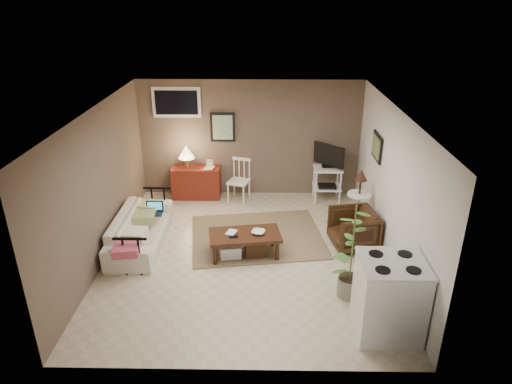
{
  "coord_description": "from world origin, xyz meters",
  "views": [
    {
      "loc": [
        0.28,
        -6.44,
        3.97
      ],
      "look_at": [
        0.16,
        0.35,
        0.97
      ],
      "focal_mm": 32.0,
      "sensor_mm": 36.0,
      "label": 1
    }
  ],
  "objects_px": {
    "side_table": "(360,193)",
    "stove": "(389,297)",
    "armchair": "(353,227)",
    "coffee_table": "(244,243)",
    "spindle_chair": "(239,182)",
    "tv_stand": "(328,171)",
    "red_console": "(196,179)",
    "potted_plant": "(352,249)",
    "sofa": "(140,224)"
  },
  "relations": [
    {
      "from": "red_console",
      "to": "armchair",
      "type": "bearing_deg",
      "value": -34.11
    },
    {
      "from": "spindle_chair",
      "to": "stove",
      "type": "height_order",
      "value": "stove"
    },
    {
      "from": "red_console",
      "to": "sofa",
      "type": "bearing_deg",
      "value": -108.98
    },
    {
      "from": "coffee_table",
      "to": "side_table",
      "type": "distance_m",
      "value": 2.28
    },
    {
      "from": "armchair",
      "to": "sofa",
      "type": "bearing_deg",
      "value": -100.46
    },
    {
      "from": "armchair",
      "to": "stove",
      "type": "relative_size",
      "value": 0.69
    },
    {
      "from": "stove",
      "to": "red_console",
      "type": "bearing_deg",
      "value": 125.98
    },
    {
      "from": "tv_stand",
      "to": "stove",
      "type": "distance_m",
      "value": 3.98
    },
    {
      "from": "spindle_chair",
      "to": "stove",
      "type": "bearing_deg",
      "value": -62.47
    },
    {
      "from": "tv_stand",
      "to": "coffee_table",
      "type": "bearing_deg",
      "value": -125.99
    },
    {
      "from": "potted_plant",
      "to": "spindle_chair",
      "type": "bearing_deg",
      "value": 118.1
    },
    {
      "from": "stove",
      "to": "sofa",
      "type": "bearing_deg",
      "value": 149.63
    },
    {
      "from": "potted_plant",
      "to": "stove",
      "type": "height_order",
      "value": "potted_plant"
    },
    {
      "from": "armchair",
      "to": "potted_plant",
      "type": "xyz_separation_m",
      "value": [
        -0.29,
        -1.37,
        0.41
      ]
    },
    {
      "from": "side_table",
      "to": "sofa",
      "type": "bearing_deg",
      "value": -170.55
    },
    {
      "from": "spindle_chair",
      "to": "potted_plant",
      "type": "bearing_deg",
      "value": -61.9
    },
    {
      "from": "coffee_table",
      "to": "spindle_chair",
      "type": "xyz_separation_m",
      "value": [
        -0.2,
        2.18,
        0.17
      ]
    },
    {
      "from": "tv_stand",
      "to": "armchair",
      "type": "bearing_deg",
      "value": -83.57
    },
    {
      "from": "sofa",
      "to": "side_table",
      "type": "distance_m",
      "value": 3.85
    },
    {
      "from": "armchair",
      "to": "spindle_chair",
      "type": "bearing_deg",
      "value": -142.57
    },
    {
      "from": "coffee_table",
      "to": "sofa",
      "type": "height_order",
      "value": "sofa"
    },
    {
      "from": "spindle_chair",
      "to": "side_table",
      "type": "distance_m",
      "value": 2.52
    },
    {
      "from": "red_console",
      "to": "spindle_chair",
      "type": "relative_size",
      "value": 1.31
    },
    {
      "from": "armchair",
      "to": "coffee_table",
      "type": "bearing_deg",
      "value": -89.47
    },
    {
      "from": "red_console",
      "to": "side_table",
      "type": "relative_size",
      "value": 1.01
    },
    {
      "from": "tv_stand",
      "to": "armchair",
      "type": "height_order",
      "value": "tv_stand"
    },
    {
      "from": "potted_plant",
      "to": "coffee_table",
      "type": "bearing_deg",
      "value": 145.72
    },
    {
      "from": "spindle_chair",
      "to": "stove",
      "type": "relative_size",
      "value": 0.84
    },
    {
      "from": "side_table",
      "to": "armchair",
      "type": "xyz_separation_m",
      "value": [
        -0.19,
        -0.65,
        -0.34
      ]
    },
    {
      "from": "coffee_table",
      "to": "tv_stand",
      "type": "height_order",
      "value": "tv_stand"
    },
    {
      "from": "tv_stand",
      "to": "side_table",
      "type": "bearing_deg",
      "value": -71.57
    },
    {
      "from": "red_console",
      "to": "potted_plant",
      "type": "bearing_deg",
      "value": -51.93
    },
    {
      "from": "side_table",
      "to": "red_console",
      "type": "bearing_deg",
      "value": 156.95
    },
    {
      "from": "red_console",
      "to": "armchair",
      "type": "relative_size",
      "value": 1.58
    },
    {
      "from": "red_console",
      "to": "tv_stand",
      "type": "xyz_separation_m",
      "value": [
        2.71,
        -0.11,
        0.24
      ]
    },
    {
      "from": "tv_stand",
      "to": "potted_plant",
      "type": "xyz_separation_m",
      "value": [
        -0.08,
        -3.24,
        0.14
      ]
    },
    {
      "from": "sofa",
      "to": "red_console",
      "type": "xyz_separation_m",
      "value": [
        0.67,
        1.95,
        0.02
      ]
    },
    {
      "from": "sofa",
      "to": "tv_stand",
      "type": "distance_m",
      "value": 3.85
    },
    {
      "from": "sofa",
      "to": "coffee_table",
      "type": "bearing_deg",
      "value": -101.5
    },
    {
      "from": "red_console",
      "to": "stove",
      "type": "bearing_deg",
      "value": -54.02
    },
    {
      "from": "sofa",
      "to": "stove",
      "type": "bearing_deg",
      "value": -120.37
    },
    {
      "from": "potted_plant",
      "to": "stove",
      "type": "xyz_separation_m",
      "value": [
        0.34,
        -0.74,
        -0.25
      ]
    },
    {
      "from": "red_console",
      "to": "stove",
      "type": "distance_m",
      "value": 5.05
    },
    {
      "from": "sofa",
      "to": "side_table",
      "type": "xyz_separation_m",
      "value": [
        3.78,
        0.63,
        0.33
      ]
    },
    {
      "from": "coffee_table",
      "to": "stove",
      "type": "bearing_deg",
      "value": -43.59
    },
    {
      "from": "coffee_table",
      "to": "spindle_chair",
      "type": "bearing_deg",
      "value": 95.2
    },
    {
      "from": "side_table",
      "to": "coffee_table",
      "type": "bearing_deg",
      "value": -153.67
    },
    {
      "from": "sofa",
      "to": "side_table",
      "type": "relative_size",
      "value": 1.7
    },
    {
      "from": "side_table",
      "to": "stove",
      "type": "distance_m",
      "value": 2.77
    },
    {
      "from": "stove",
      "to": "coffee_table",
      "type": "bearing_deg",
      "value": 136.41
    }
  ]
}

